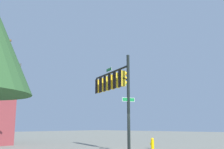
% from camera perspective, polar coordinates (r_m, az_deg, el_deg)
% --- Properties ---
extents(signal_pole_assembly, '(5.28, 2.78, 6.50)m').
position_cam_1_polar(signal_pole_assembly, '(20.21, 0.20, -2.40)').
color(signal_pole_assembly, black).
rests_on(signal_pole_assembly, ground_plane).
extents(fire_hydrant, '(0.33, 0.24, 0.83)m').
position_cam_1_polar(fire_hydrant, '(21.51, 8.57, -14.24)').
color(fire_hydrant, '#DFB502').
rests_on(fire_hydrant, ground_plane).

